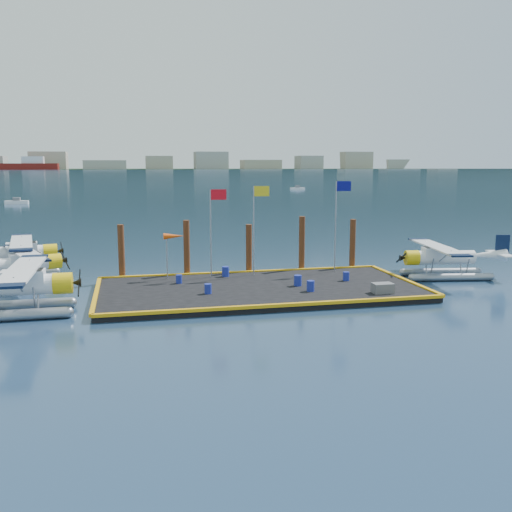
{
  "coord_description": "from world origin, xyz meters",
  "views": [
    {
      "loc": [
        -8.0,
        -34.51,
        8.1
      ],
      "look_at": [
        0.26,
        2.0,
        2.04
      ],
      "focal_mm": 40.0,
      "sensor_mm": 36.0,
      "label": 1
    }
  ],
  "objects_px": {
    "drum_2": "(298,281)",
    "flagpole_red": "(214,219)",
    "seaplane_a": "(16,288)",
    "crate": "(383,288)",
    "piling_1": "(187,250)",
    "seaplane_b": "(21,267)",
    "drum_1": "(311,286)",
    "piling_0": "(121,253)",
    "flagpole_yellow": "(257,216)",
    "windsock": "(174,237)",
    "drum_5": "(226,272)",
    "drum_3": "(208,289)",
    "drum_4": "(346,276)",
    "seaplane_d": "(442,260)",
    "piling_4": "(352,246)",
    "seaplane_c": "(17,256)",
    "drum_0": "(179,279)",
    "piling_2": "(249,251)",
    "piling_3": "(302,245)",
    "flagpole_blue": "(338,212)"
  },
  "relations": [
    {
      "from": "drum_2",
      "to": "flagpole_red",
      "type": "height_order",
      "value": "flagpole_red"
    },
    {
      "from": "seaplane_a",
      "to": "crate",
      "type": "bearing_deg",
      "value": 86.96
    },
    {
      "from": "piling_1",
      "to": "seaplane_b",
      "type": "bearing_deg",
      "value": 180.0
    },
    {
      "from": "drum_1",
      "to": "piling_0",
      "type": "xyz_separation_m",
      "value": [
        -11.27,
        7.43,
        1.27
      ]
    },
    {
      "from": "flagpole_yellow",
      "to": "windsock",
      "type": "relative_size",
      "value": 1.99
    },
    {
      "from": "drum_5",
      "to": "piling_1",
      "type": "relative_size",
      "value": 0.16
    },
    {
      "from": "drum_3",
      "to": "flagpole_red",
      "type": "xyz_separation_m",
      "value": [
        1.15,
        5.09,
        3.69
      ]
    },
    {
      "from": "drum_4",
      "to": "flagpole_red",
      "type": "height_order",
      "value": "flagpole_red"
    },
    {
      "from": "seaplane_b",
      "to": "seaplane_d",
      "type": "relative_size",
      "value": 0.97
    },
    {
      "from": "piling_4",
      "to": "seaplane_c",
      "type": "bearing_deg",
      "value": 170.18
    },
    {
      "from": "seaplane_b",
      "to": "drum_2",
      "type": "bearing_deg",
      "value": 51.64
    },
    {
      "from": "drum_0",
      "to": "drum_2",
      "type": "bearing_deg",
      "value": -18.48
    },
    {
      "from": "piling_2",
      "to": "flagpole_red",
      "type": "bearing_deg",
      "value": -150.2
    },
    {
      "from": "crate",
      "to": "piling_4",
      "type": "bearing_deg",
      "value": 79.49
    },
    {
      "from": "seaplane_d",
      "to": "drum_1",
      "type": "height_order",
      "value": "seaplane_d"
    },
    {
      "from": "drum_1",
      "to": "piling_1",
      "type": "distance_m",
      "value": 10.14
    },
    {
      "from": "seaplane_b",
      "to": "piling_0",
      "type": "relative_size",
      "value": 2.13
    },
    {
      "from": "drum_4",
      "to": "piling_2",
      "type": "bearing_deg",
      "value": 138.84
    },
    {
      "from": "drum_0",
      "to": "drum_2",
      "type": "xyz_separation_m",
      "value": [
        7.34,
        -2.45,
        0.06
      ]
    },
    {
      "from": "seaplane_a",
      "to": "drum_3",
      "type": "xyz_separation_m",
      "value": [
        10.55,
        1.2,
        -0.79
      ]
    },
    {
      "from": "seaplane_b",
      "to": "drum_1",
      "type": "height_order",
      "value": "seaplane_b"
    },
    {
      "from": "seaplane_d",
      "to": "flagpole_yellow",
      "type": "height_order",
      "value": "flagpole_yellow"
    },
    {
      "from": "drum_4",
      "to": "piling_1",
      "type": "xyz_separation_m",
      "value": [
        -10.09,
        4.89,
        1.4
      ]
    },
    {
      "from": "flagpole_yellow",
      "to": "seaplane_a",
      "type": "bearing_deg",
      "value": -156.8
    },
    {
      "from": "flagpole_red",
      "to": "flagpole_yellow",
      "type": "bearing_deg",
      "value": 0.0
    },
    {
      "from": "drum_0",
      "to": "piling_4",
      "type": "distance_m",
      "value": 13.83
    },
    {
      "from": "piling_3",
      "to": "drum_4",
      "type": "bearing_deg",
      "value": -71.99
    },
    {
      "from": "crate",
      "to": "piling_0",
      "type": "relative_size",
      "value": 0.3
    },
    {
      "from": "seaplane_a",
      "to": "piling_1",
      "type": "bearing_deg",
      "value": 127.91
    },
    {
      "from": "drum_2",
      "to": "flagpole_red",
      "type": "bearing_deg",
      "value": 139.07
    },
    {
      "from": "drum_0",
      "to": "drum_2",
      "type": "height_order",
      "value": "drum_2"
    },
    {
      "from": "piling_1",
      "to": "piling_0",
      "type": "bearing_deg",
      "value": 180.0
    },
    {
      "from": "piling_0",
      "to": "piling_2",
      "type": "distance_m",
      "value": 9.0
    },
    {
      "from": "piling_0",
      "to": "flagpole_red",
      "type": "bearing_deg",
      "value": -14.46
    },
    {
      "from": "piling_2",
      "to": "drum_3",
      "type": "bearing_deg",
      "value": -120.49
    },
    {
      "from": "seaplane_b",
      "to": "windsock",
      "type": "xyz_separation_m",
      "value": [
        10.05,
        -1.6,
        1.89
      ]
    },
    {
      "from": "seaplane_c",
      "to": "seaplane_d",
      "type": "relative_size",
      "value": 1.07
    },
    {
      "from": "seaplane_c",
      "to": "drum_5",
      "type": "bearing_deg",
      "value": 58.79
    },
    {
      "from": "drum_3",
      "to": "flagpole_yellow",
      "type": "bearing_deg",
      "value": 50.87
    },
    {
      "from": "seaplane_b",
      "to": "crate",
      "type": "bearing_deg",
      "value": 47.75
    },
    {
      "from": "piling_0",
      "to": "seaplane_d",
      "type": "bearing_deg",
      "value": -9.55
    },
    {
      "from": "drum_0",
      "to": "seaplane_a",
      "type": "bearing_deg",
      "value": -153.13
    },
    {
      "from": "drum_3",
      "to": "piling_2",
      "type": "height_order",
      "value": "piling_2"
    },
    {
      "from": "piling_2",
      "to": "piling_4",
      "type": "xyz_separation_m",
      "value": [
        8.0,
        0.0,
        0.1
      ]
    },
    {
      "from": "piling_1",
      "to": "drum_3",
      "type": "bearing_deg",
      "value": -85.23
    },
    {
      "from": "piling_0",
      "to": "piling_4",
      "type": "height_order",
      "value": "same"
    },
    {
      "from": "drum_0",
      "to": "flagpole_blue",
      "type": "distance_m",
      "value": 12.35
    },
    {
      "from": "seaplane_b",
      "to": "seaplane_a",
      "type": "bearing_deg",
      "value": -12.41
    },
    {
      "from": "drum_2",
      "to": "piling_3",
      "type": "relative_size",
      "value": 0.16
    },
    {
      "from": "drum_3",
      "to": "crate",
      "type": "bearing_deg",
      "value": -11.83
    }
  ]
}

